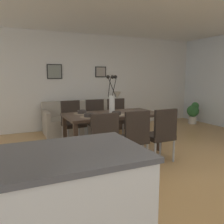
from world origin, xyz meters
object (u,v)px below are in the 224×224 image
bowl_far_left (116,113)px  dining_chair_far_left (134,135)px  dining_chair_near_right (72,120)px  dining_chair_mid_left (161,132)px  dining_table (112,117)px  potted_plant (193,112)px  sofa (79,121)px  table_lamp (117,97)px  framed_picture_center (101,72)px  dining_chair_near_left (103,139)px  centerpiece_vase (112,99)px  framed_picture_left (55,72)px  side_table (117,119)px  bowl_near_left (89,115)px  bowl_near_right (82,112)px  dining_chair_far_right (96,118)px  dining_chair_mid_right (118,116)px

bowl_far_left → dining_chair_far_left: bearing=-90.6°
dining_chair_near_right → dining_chair_mid_left: same height
dining_table → potted_plant: dining_table is taller
sofa → table_lamp: bearing=-1.8°
framed_picture_center → sofa: bearing=-149.1°
dining_chair_far_left → dining_chair_near_left: bearing=180.0°
centerpiece_vase → framed_picture_left: 2.38m
dining_chair_near_left → table_lamp: 2.99m
dining_chair_near_left → dining_chair_far_left: size_ratio=1.00×
side_table → dining_chair_far_left: bearing=-109.9°
bowl_near_left → table_lamp: 2.41m
dining_chair_near_left → bowl_far_left: bearing=50.5°
bowl_near_right → framed_picture_left: bearing=93.2°
bowl_near_right → bowl_far_left: size_ratio=1.00×
bowl_far_left → dining_chair_far_right: bearing=90.2°
dining_table → side_table: size_ratio=3.46×
bowl_near_left → side_table: bearing=52.5°
dining_chair_near_right → framed_picture_center: (1.22, 1.37, 1.06)m
dining_chair_far_left → bowl_near_left: bearing=128.7°
bowl_near_left → sofa: bearing=78.7°
dining_chair_far_left → side_table: size_ratio=1.77×
dining_chair_far_left → dining_chair_mid_left: 0.52m
dining_chair_near_left → dining_chair_near_right: 1.72m
dining_chair_far_left → sofa: 2.62m
dining_chair_far_right → dining_chair_near_left: bearing=-107.5°
dining_chair_far_left → bowl_far_left: 0.72m
dining_chair_far_right → bowl_near_right: size_ratio=5.41×
sofa → bowl_near_left: bearing=-101.3°
bowl_far_left → sofa: size_ratio=0.09×
dining_chair_near_right → dining_chair_mid_right: size_ratio=1.00×
table_lamp → bowl_near_left: bearing=-127.5°
framed_picture_left → table_lamp: bearing=-18.1°
bowl_far_left → table_lamp: (0.92, 1.91, 0.11)m
potted_plant → bowl_far_left: bearing=-155.4°
dining_chair_mid_right → bowl_near_left: size_ratio=5.41×
sofa → framed_picture_left: (-0.50, 0.48, 1.29)m
dining_chair_near_left → bowl_near_left: size_ratio=5.41×
dining_table → sofa: 1.78m
dining_chair_far_right → centerpiece_vase: bearing=-89.7°
dining_chair_mid_right → sofa: dining_chair_mid_right is taller
dining_chair_far_left → potted_plant: bearing=33.3°
dining_chair_far_left → framed_picture_left: size_ratio=2.34×
dining_chair_mid_left → dining_chair_far_right: bearing=106.6°
dining_chair_far_right → bowl_near_right: (-0.54, -0.65, 0.27)m
centerpiece_vase → potted_plant: centerpiece_vase is taller
dining_chair_near_left → dining_chair_mid_right: 2.05m
sofa → dining_chair_near_right: bearing=-114.8°
dining_chair_mid_right → centerpiece_vase: 1.14m
dining_chair_near_right → dining_chair_mid_right: same height
bowl_far_left → framed_picture_left: 2.63m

